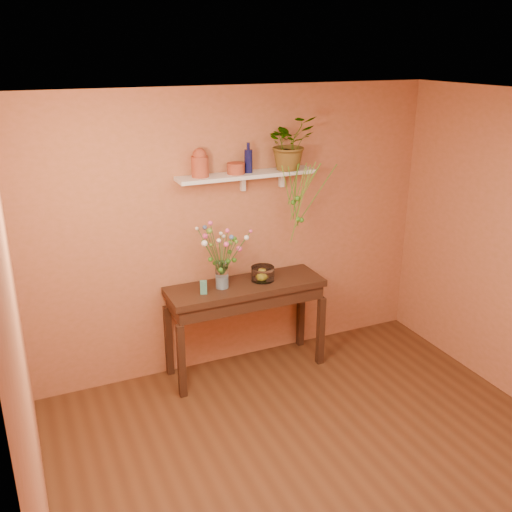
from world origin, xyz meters
The scene contains 13 objects.
room centered at (0.00, 0.00, 1.35)m, with size 4.04×4.04×2.70m.
sideboard centered at (-0.02, 1.74, 0.78)m, with size 1.50×0.48×0.91m.
wall_shelf centered at (0.06, 1.87, 1.92)m, with size 1.30×0.24×0.19m.
terracotta_jug centered at (-0.39, 1.88, 2.06)m, with size 0.16×0.16×0.25m.
terracotta_pot centered at (-0.05, 1.87, 1.99)m, with size 0.16×0.16×0.10m, color #A2422A.
blue_bottle centered at (0.07, 1.88, 2.05)m, with size 0.09×0.09×0.27m.
spider_plant centered at (0.47, 1.85, 2.18)m, with size 0.44×0.38×0.49m, color #38791E.
plant_fronds centered at (0.50, 1.70, 1.66)m, with size 0.49×0.30×0.76m.
glass_vase centered at (-0.26, 1.74, 1.02)m, with size 0.12×0.12×0.25m.
bouquet centered at (-0.26, 1.73, 1.33)m, with size 0.52×0.51×0.51m.
glass_bowl centered at (0.16, 1.76, 0.97)m, with size 0.22×0.22×0.13m.
lemon centered at (0.16, 1.76, 0.95)m, with size 0.08×0.08×0.08m, color gold.
carton centered at (-0.46, 1.68, 0.97)m, with size 0.06×0.05×0.12m, color teal.
Camera 1 is at (-1.94, -2.83, 3.02)m, focal length 40.04 mm.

